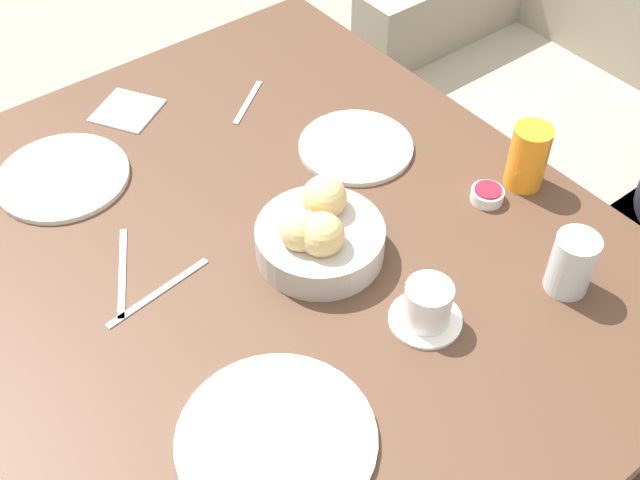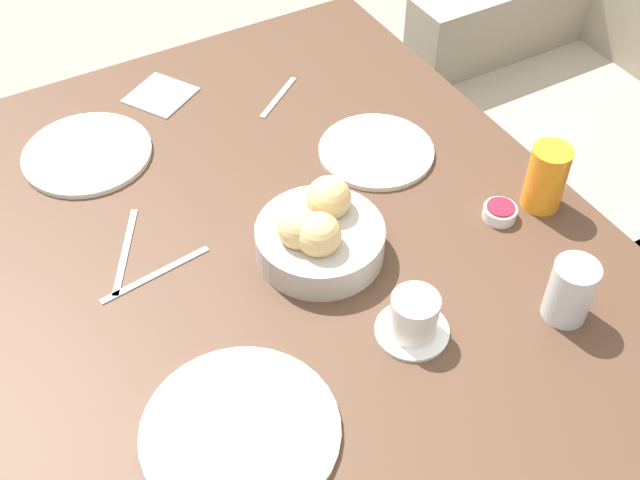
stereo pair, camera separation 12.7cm
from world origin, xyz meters
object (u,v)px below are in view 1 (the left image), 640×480
water_tumbler (572,263)px  jam_bowl_berry (487,195)px  napkin (127,111)px  coffee_cup (427,306)px  knife_silver (122,272)px  plate_near_left (63,177)px  fork_silver (159,292)px  bread_basket (319,235)px  plate_far_center (356,147)px  spoon_coffee (248,102)px  plate_near_right (276,439)px  juice_glass (528,157)px

water_tumbler → jam_bowl_berry: bearing=167.9°
water_tumbler → napkin: 0.88m
coffee_cup → knife_silver: (-0.36, -0.31, -0.03)m
plate_near_left → fork_silver: bearing=0.1°
bread_basket → plate_far_center: size_ratio=0.98×
coffee_cup → spoon_coffee: coffee_cup is taller
plate_near_left → water_tumbler: (0.71, 0.51, 0.05)m
plate_far_center → water_tumbler: water_tumbler is taller
plate_near_right → knife_silver: bearing=-177.3°
plate_near_left → jam_bowl_berry: (0.50, 0.55, 0.01)m
plate_near_right → juice_glass: 0.66m
plate_far_center → fork_silver: plate_far_center is taller
spoon_coffee → jam_bowl_berry: bearing=19.2°
water_tumbler → jam_bowl_berry: (-0.21, 0.05, -0.04)m
juice_glass → jam_bowl_berry: juice_glass is taller
fork_silver → plate_near_right: bearing=-1.0°
juice_glass → jam_bowl_berry: 0.09m
water_tumbler → bread_basket: bearing=-138.2°
coffee_cup → spoon_coffee: 0.62m
bread_basket → juice_glass: (0.09, 0.39, 0.02)m
knife_silver → napkin: napkin is taller
water_tumbler → knife_silver: bearing=-130.2°
juice_glass → knife_silver: (-0.24, -0.66, -0.06)m
plate_near_left → plate_near_right: (0.65, -0.00, 0.00)m
water_tumbler → plate_near_left: bearing=-144.4°
jam_bowl_berry → napkin: jam_bowl_berry is taller
knife_silver → napkin: (-0.37, 0.21, 0.00)m
fork_silver → plate_near_left: bearing=-179.9°
plate_near_left → plate_far_center: size_ratio=1.11×
bread_basket → water_tumbler: 0.39m
jam_bowl_berry → napkin: (-0.60, -0.37, -0.01)m
knife_silver → napkin: bearing=150.5°
bread_basket → spoon_coffee: 0.43m
bread_basket → fork_silver: bearing=-109.1°
jam_bowl_berry → plate_near_right: bearing=-74.5°
plate_far_center → coffee_cup: 0.41m
plate_near_right → coffee_cup: coffee_cup is taller
coffee_cup → jam_bowl_berry: (-0.13, 0.26, -0.02)m
spoon_coffee → coffee_cup: bearing=-9.0°
plate_near_right → fork_silver: plate_near_right is taller
napkin → knife_silver: bearing=-29.5°
plate_far_center → napkin: plate_far_center is taller
jam_bowl_berry → knife_silver: bearing=-112.3°
plate_near_right → knife_silver: plate_near_right is taller
water_tumbler → knife_silver: water_tumbler is taller
bread_basket → coffee_cup: 0.21m
plate_near_right → juice_glass: (-0.15, 0.64, 0.05)m
juice_glass → fork_silver: bearing=-105.2°
napkin → water_tumbler: bearing=21.6°
plate_far_center → coffee_cup: size_ratio=1.90×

